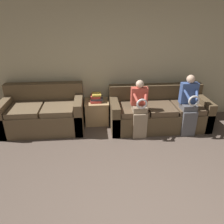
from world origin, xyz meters
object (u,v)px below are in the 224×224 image
at_px(child_left_seated, 140,107).
at_px(couch_side, 44,114).
at_px(couch_main, 158,112).
at_px(book_stack, 96,98).
at_px(side_shelf, 97,111).
at_px(child_right_seated, 189,104).

bearing_deg(child_left_seated, couch_side, 166.66).
height_order(couch_main, book_stack, couch_main).
height_order(side_shelf, book_stack, book_stack).
distance_m(couch_main, side_shelf, 1.34).
xyz_separation_m(child_left_seated, book_stack, (-0.83, 0.62, -0.02)).
bearing_deg(couch_main, child_left_seated, -143.28).
height_order(child_right_seated, book_stack, child_right_seated).
distance_m(child_left_seated, side_shelf, 1.09).
xyz_separation_m(couch_main, child_right_seated, (0.49, -0.36, 0.34)).
bearing_deg(couch_main, child_right_seated, -36.26).
distance_m(couch_main, child_left_seated, 0.68).
xyz_separation_m(couch_side, child_right_seated, (2.91, -0.45, 0.32)).
height_order(couch_side, book_stack, couch_side).
xyz_separation_m(child_left_seated, child_right_seated, (0.98, 0.01, 0.04)).
bearing_deg(side_shelf, couch_main, -11.05).
relative_size(couch_side, side_shelf, 3.15).
relative_size(child_left_seated, book_stack, 3.79).
bearing_deg(book_stack, couch_side, -171.43).
relative_size(couch_side, child_right_seated, 1.37).
distance_m(couch_side, side_shelf, 1.12).
xyz_separation_m(couch_main, couch_side, (-2.42, 0.09, 0.02)).
bearing_deg(couch_side, side_shelf, 8.51).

